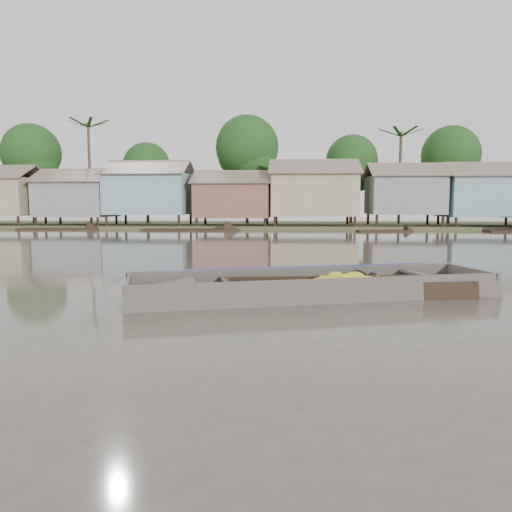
{
  "coord_description": "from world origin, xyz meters",
  "views": [
    {
      "loc": [
        0.51,
        -10.03,
        1.95
      ],
      "look_at": [
        -0.18,
        0.84,
        0.8
      ],
      "focal_mm": 35.0,
      "sensor_mm": 36.0,
      "label": 1
    }
  ],
  "objects": [
    {
      "name": "viewer_boat",
      "position": [
        1.05,
        0.53,
        0.07
      ],
      "size": [
        8.01,
        4.07,
        0.62
      ],
      "rotation": [
        0.0,
        0.0,
        0.28
      ],
      "color": "#423C38",
      "rests_on": "ground"
    },
    {
      "name": "riverbank",
      "position": [
        3.03,
        31.86,
        3.07
      ],
      "size": [
        120.0,
        12.47,
        10.22
      ],
      "color": "#384723",
      "rests_on": "ground"
    },
    {
      "name": "banana_boat",
      "position": [
        1.72,
        0.48,
        0.14
      ],
      "size": [
        5.31,
        1.98,
        0.72
      ],
      "rotation": [
        0.0,
        0.0,
        0.14
      ],
      "color": "black",
      "rests_on": "ground"
    },
    {
      "name": "ground",
      "position": [
        0.0,
        0.0,
        0.0
      ],
      "size": [
        120.0,
        120.0,
        0.0
      ],
      "primitive_type": "plane",
      "color": "#464036",
      "rests_on": "ground"
    },
    {
      "name": "distant_boats",
      "position": [
        11.63,
        25.3,
        0.26
      ],
      "size": [
        42.2,
        3.51,
        1.38
      ],
      "color": "black",
      "rests_on": "ground"
    }
  ]
}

